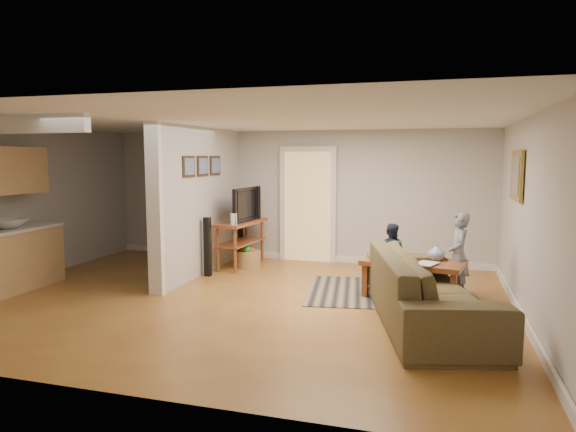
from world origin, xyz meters
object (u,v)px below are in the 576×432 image
object	(u,v)px
coffee_table	(415,268)
toddler	(390,283)
child	(457,297)
sofa	(426,322)
speaker_left	(208,247)
toy_basket	(248,258)
speaker_right	(240,231)
tv_console	(241,225)

from	to	relation	value
coffee_table	toddler	world-z (taller)	coffee_table
coffee_table	child	xyz separation A→B (m)	(0.59, 0.18, -0.42)
coffee_table	sofa	bearing A→B (deg)	-80.16
sofa	child	world-z (taller)	child
coffee_table	speaker_left	xyz separation A→B (m)	(-3.41, 0.37, 0.08)
speaker_left	toddler	xyz separation A→B (m)	(3.00, 0.36, -0.50)
toy_basket	toddler	distance (m)	2.65
child	coffee_table	bearing A→B (deg)	-78.25
speaker_right	toddler	distance (m)	3.26
tv_console	speaker_left	world-z (taller)	tv_console
speaker_right	toddler	size ratio (longest dim) A/B	1.15
toy_basket	child	size ratio (longest dim) A/B	0.37
tv_console	child	world-z (taller)	tv_console
toddler	coffee_table	bearing A→B (deg)	129.62
sofa	child	bearing A→B (deg)	-31.58
coffee_table	speaker_right	bearing A→B (deg)	151.19
speaker_left	speaker_right	world-z (taller)	speaker_right
sofa	toy_basket	bearing A→B (deg)	39.32
tv_console	toy_basket	bearing A→B (deg)	-3.24
child	toy_basket	bearing A→B (deg)	-111.36
sofa	toddler	distance (m)	1.94
toy_basket	speaker_left	bearing A→B (deg)	-114.83
sofa	speaker_left	size ratio (longest dim) A/B	2.87
tv_console	toddler	world-z (taller)	tv_console
tv_console	toy_basket	xyz separation A→B (m)	(0.14, -0.02, -0.60)
speaker_left	speaker_right	distance (m)	1.50
toddler	toy_basket	bearing A→B (deg)	-0.36
speaker_right	toy_basket	xyz separation A→B (m)	(0.40, -0.64, -0.39)
coffee_table	toy_basket	size ratio (longest dim) A/B	3.34
speaker_right	child	xyz separation A→B (m)	(4.00, -1.70, -0.55)
toy_basket	child	world-z (taller)	child
coffee_table	speaker_right	size ratio (longest dim) A/B	1.36
tv_console	child	bearing A→B (deg)	-11.43
sofa	speaker_right	distance (m)	4.71
toy_basket	child	bearing A→B (deg)	-16.39
speaker_right	coffee_table	bearing A→B (deg)	-49.45
tv_console	speaker_right	distance (m)	0.70
coffee_table	toy_basket	distance (m)	3.26
child	toddler	distance (m)	1.14
tv_console	speaker_right	size ratio (longest dim) A/B	1.23
child	sofa	bearing A→B (deg)	-22.17
coffee_table	speaker_right	distance (m)	3.89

